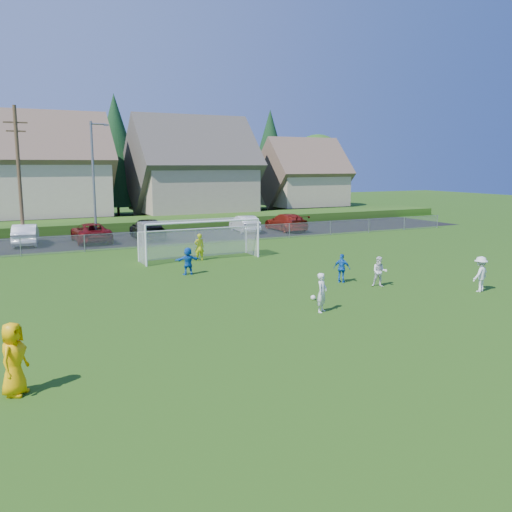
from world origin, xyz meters
The scene contains 22 objects.
ground centered at (0.00, 0.00, 0.00)m, with size 160.00×160.00×0.00m, color #193D0C.
asphalt_lot centered at (0.00, 27.50, 0.01)m, with size 60.00×60.00×0.00m, color black.
grass_embankment centered at (0.00, 35.00, 0.40)m, with size 70.00×6.00×0.80m, color #1E420F.
soccer_ball centered at (0.77, 3.92, 0.11)m, with size 0.22×0.22×0.22m, color white.
referee centered at (-11.45, -1.05, 0.96)m, with size 0.94×0.61×1.93m, color #FEB305.
player_white_a centered at (0.02, 2.11, 0.80)m, with size 0.58×0.38×1.60m, color white.
player_white_b centered at (5.07, 4.72, 0.74)m, with size 0.72×0.56×1.48m, color white.
player_white_c centered at (8.58, 1.80, 0.83)m, with size 1.08×0.62×1.67m, color white.
player_blue_a centered at (3.98, 6.31, 0.72)m, with size 0.85×0.35×1.45m, color blue.
player_blue_b centered at (-2.28, 11.65, 0.75)m, with size 1.38×0.44×1.49m, color blue.
goalkeeper centered at (-0.18, 15.50, 0.84)m, with size 0.61×0.40×1.67m, color yellow.
car_b centered at (-9.34, 27.36, 0.78)m, with size 1.65×4.73×1.56m, color white.
car_c centered at (-4.77, 26.71, 0.75)m, with size 2.47×5.36×1.49m, color #5F0A0D.
car_d centered at (-0.43, 26.49, 0.80)m, with size 2.24×5.51×1.60m, color black.
car_f centered at (8.45, 27.22, 0.73)m, with size 1.54×4.41×1.45m, color silver.
car_g centered at (12.19, 26.41, 0.77)m, with size 2.17×5.33×1.55m, color maroon.
soccer_goal centered at (0.00, 16.05, 1.63)m, with size 7.42×1.90×2.50m.
chainlink_fence centered at (0.00, 22.00, 0.63)m, with size 52.06×0.06×1.20m.
streetlight centered at (-4.45, 26.00, 4.84)m, with size 1.38×0.18×9.00m.
utility_pole centered at (-9.50, 27.00, 5.15)m, with size 1.60×0.26×10.00m.
houses_row centered at (1.97, 42.46, 7.33)m, with size 53.90×11.45×13.27m.
tree_row centered at (1.04, 48.74, 6.91)m, with size 65.98×12.36×13.80m.
Camera 1 is at (-11.79, -15.63, 5.87)m, focal length 38.00 mm.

